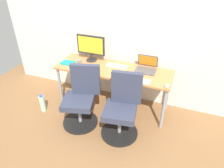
# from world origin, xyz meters

# --- Properties ---
(ground_plane) EXTENTS (5.28, 5.28, 0.00)m
(ground_plane) POSITION_xyz_m (0.00, 0.00, 0.00)
(ground_plane) COLOR brown
(back_wall) EXTENTS (4.40, 0.04, 2.60)m
(back_wall) POSITION_xyz_m (0.00, 0.38, 1.30)
(back_wall) COLOR silver
(back_wall) RESTS_ON ground
(desk) EXTENTS (1.83, 0.59, 0.72)m
(desk) POSITION_xyz_m (0.00, 0.00, 0.65)
(desk) COLOR #B77542
(desk) RESTS_ON ground
(office_chair_left) EXTENTS (0.54, 0.54, 0.94)m
(office_chair_left) POSITION_xyz_m (-0.30, -0.53, 0.42)
(office_chair_left) COLOR black
(office_chair_left) RESTS_ON ground
(office_chair_right) EXTENTS (0.54, 0.54, 0.94)m
(office_chair_right) POSITION_xyz_m (0.33, -0.53, 0.42)
(office_chair_right) COLOR black
(office_chair_right) RESTS_ON ground
(water_bottle_on_floor) EXTENTS (0.09, 0.09, 0.31)m
(water_bottle_on_floor) POSITION_xyz_m (-1.05, -0.54, 0.15)
(water_bottle_on_floor) COLOR #A5D8B2
(water_bottle_on_floor) RESTS_ON ground
(desktop_monitor) EXTENTS (0.48, 0.18, 0.43)m
(desktop_monitor) POSITION_xyz_m (-0.45, 0.15, 0.97)
(desktop_monitor) COLOR #262626
(desktop_monitor) RESTS_ON desk
(open_laptop) EXTENTS (0.31, 0.29, 0.22)m
(open_laptop) POSITION_xyz_m (0.49, 0.16, 0.77)
(open_laptop) COLOR #4C4C51
(open_laptop) RESTS_ON desk
(keyboard_by_monitor) EXTENTS (0.34, 0.12, 0.02)m
(keyboard_by_monitor) POSITION_xyz_m (0.03, 0.09, 0.73)
(keyboard_by_monitor) COLOR #B7B7B7
(keyboard_by_monitor) RESTS_ON desk
(keyboard_by_laptop) EXTENTS (0.34, 0.12, 0.02)m
(keyboard_by_laptop) POSITION_xyz_m (0.46, -0.22, 0.73)
(keyboard_by_laptop) COLOR #B7B7B7
(keyboard_by_laptop) RESTS_ON desk
(mouse_by_monitor) EXTENTS (0.06, 0.10, 0.03)m
(mouse_by_monitor) POSITION_xyz_m (-0.32, -0.15, 0.74)
(mouse_by_monitor) COLOR #515156
(mouse_by_monitor) RESTS_ON desk
(mouse_by_laptop) EXTENTS (0.06, 0.10, 0.03)m
(mouse_by_laptop) POSITION_xyz_m (0.86, -0.23, 0.74)
(mouse_by_laptop) COLOR #B7B7B7
(mouse_by_laptop) RESTS_ON desk
(coffee_mug) EXTENTS (0.08, 0.08, 0.09)m
(coffee_mug) POSITION_xyz_m (0.20, -0.22, 0.77)
(coffee_mug) COLOR yellow
(coffee_mug) RESTS_ON desk
(pen_cup) EXTENTS (0.07, 0.07, 0.10)m
(pen_cup) POSITION_xyz_m (-0.54, -0.09, 0.77)
(pen_cup) COLOR slate
(pen_cup) RESTS_ON desk
(notebook) EXTENTS (0.21, 0.15, 0.03)m
(notebook) POSITION_xyz_m (-0.76, -0.09, 0.73)
(notebook) COLOR teal
(notebook) RESTS_ON desk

